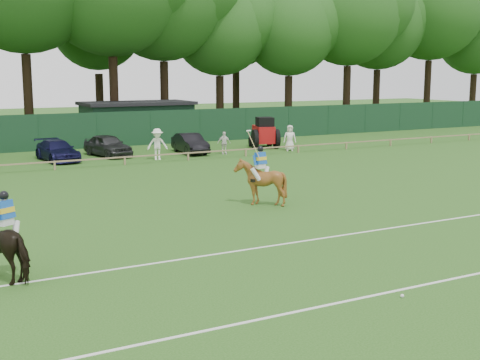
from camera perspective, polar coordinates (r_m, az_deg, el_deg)
ground at (r=21.14m, az=2.68°, el=-5.06°), size 160.00×160.00×0.00m
horse_dark at (r=17.85m, az=-20.01°, el=-5.44°), size 1.92×2.33×1.80m
horse_chestnut at (r=25.89m, az=1.81°, el=-0.17°), size 1.71×1.87×1.89m
sedan_navy at (r=40.23m, az=-15.93°, el=2.53°), size 2.19×4.46×1.25m
hatch_grey at (r=41.67m, az=-11.67°, el=3.04°), size 2.48×4.37×1.40m
estate_black at (r=42.44m, az=-4.45°, el=3.26°), size 1.65×4.05×1.30m
spectator_left at (r=39.48m, az=-7.36°, el=3.17°), size 1.38×1.01×1.91m
spectator_mid at (r=41.92m, az=-1.44°, el=3.32°), size 0.92×0.52×1.47m
spectator_right at (r=43.76m, az=4.45°, el=3.75°), size 1.02×0.89×1.75m
rider_dark at (r=17.66m, az=-20.14°, el=-2.98°), size 0.87×0.63×1.41m
rider_chestnut at (r=25.75m, az=1.83°, el=1.62°), size 0.94×0.55×2.05m
polo_ball at (r=16.11m, az=14.22°, el=-9.95°), size 0.09×0.09×0.09m
pitch_lines at (r=18.35m, az=8.36°, el=-7.44°), size 60.00×5.10×0.01m
pitch_rail at (r=37.37m, az=-11.68°, el=1.90°), size 62.10×0.10×0.50m
perimeter_fence at (r=45.93m, az=-14.97°, el=4.20°), size 92.08×0.08×2.50m
utility_shed at (r=50.46m, az=-9.13°, el=5.19°), size 8.40×4.40×3.04m
tree_row at (r=54.26m, az=-14.84°, el=3.67°), size 96.00×12.00×21.00m
tractor at (r=45.32m, az=2.15°, el=4.17°), size 2.39×2.97×2.18m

